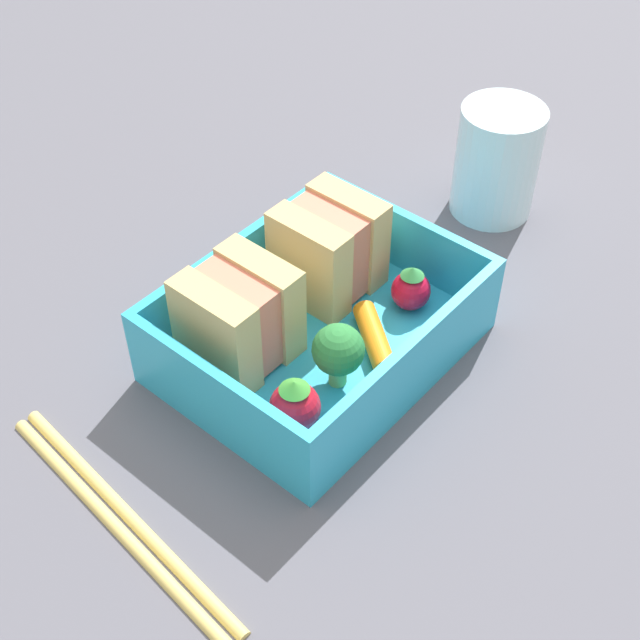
# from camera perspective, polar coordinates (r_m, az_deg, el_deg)

# --- Properties ---
(ground_plane) EXTENTS (1.20, 1.20, 0.02)m
(ground_plane) POSITION_cam_1_polar(r_m,az_deg,el_deg) (0.54, 0.00, -2.79)
(ground_plane) COLOR #52515C
(bento_tray) EXTENTS (0.17, 0.14, 0.01)m
(bento_tray) POSITION_cam_1_polar(r_m,az_deg,el_deg) (0.53, 0.00, -1.62)
(bento_tray) COLOR #29A3CF
(bento_tray) RESTS_ON ground_plane
(bento_rim) EXTENTS (0.17, 0.14, 0.04)m
(bento_rim) POSITION_cam_1_polar(r_m,az_deg,el_deg) (0.51, 0.00, 0.46)
(bento_rim) COLOR #29A3CF
(bento_rim) RESTS_ON bento_tray
(sandwich_left) EXTENTS (0.06, 0.05, 0.06)m
(sandwich_left) POSITION_cam_1_polar(r_m,az_deg,el_deg) (0.50, -5.22, 0.18)
(sandwich_left) COLOR tan
(sandwich_left) RESTS_ON bento_tray
(sandwich_center_left) EXTENTS (0.06, 0.05, 0.06)m
(sandwich_center_left) POSITION_cam_1_polar(r_m,az_deg,el_deg) (0.54, 0.55, 4.59)
(sandwich_center_left) COLOR tan
(sandwich_center_left) RESTS_ON bento_tray
(strawberry_far_left) EXTENTS (0.03, 0.03, 0.03)m
(strawberry_far_left) POSITION_cam_1_polar(r_m,az_deg,el_deg) (0.47, -1.62, -5.49)
(strawberry_far_left) COLOR red
(strawberry_far_left) RESTS_ON bento_tray
(broccoli_floret) EXTENTS (0.03, 0.03, 0.04)m
(broccoli_floret) POSITION_cam_1_polar(r_m,az_deg,el_deg) (0.48, 1.17, -2.00)
(broccoli_floret) COLOR #8FBC5F
(broccoli_floret) RESTS_ON bento_tray
(carrot_stick_far_left) EXTENTS (0.04, 0.05, 0.01)m
(carrot_stick_far_left) POSITION_cam_1_polar(r_m,az_deg,el_deg) (0.52, 3.49, -1.13)
(carrot_stick_far_left) COLOR orange
(carrot_stick_far_left) RESTS_ON bento_tray
(strawberry_left) EXTENTS (0.02, 0.02, 0.03)m
(strawberry_left) POSITION_cam_1_polar(r_m,az_deg,el_deg) (0.54, 5.85, 1.98)
(strawberry_left) COLOR red
(strawberry_left) RESTS_ON bento_tray
(chopstick_pair) EXTENTS (0.03, 0.18, 0.01)m
(chopstick_pair) POSITION_cam_1_polar(r_m,az_deg,el_deg) (0.47, -12.72, -12.14)
(chopstick_pair) COLOR #D1B761
(chopstick_pair) RESTS_ON ground_plane
(drinking_glass) EXTENTS (0.06, 0.06, 0.08)m
(drinking_glass) POSITION_cam_1_polar(r_m,az_deg,el_deg) (0.63, 11.54, 9.82)
(drinking_glass) COLOR silver
(drinking_glass) RESTS_ON ground_plane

